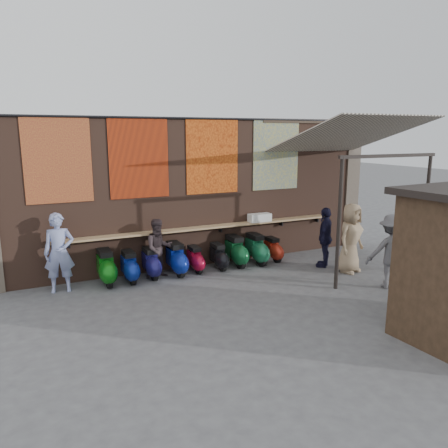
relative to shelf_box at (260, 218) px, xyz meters
name	(u,v)px	position (x,y,z in m)	size (l,w,h in m)	color
ground	(245,294)	(-1.68, -2.30, -1.24)	(70.00, 70.00, 0.00)	#474749
brick_wall	(199,193)	(-1.68, 0.40, 0.76)	(10.00, 0.40, 4.00)	brown
pier_right	(348,184)	(3.52, 0.40, 0.76)	(0.50, 0.50, 4.00)	#4C4238
eating_counter	(205,227)	(-1.68, 0.03, -0.14)	(8.00, 0.32, 0.05)	#9E7A51
shelf_box	(260,218)	(0.00, 0.00, 0.00)	(0.65, 0.28, 0.23)	white
tapestry_redgold	(58,160)	(-5.28, 0.18, 1.76)	(1.50, 0.02, 2.00)	maroon
tapestry_sun	(139,158)	(-3.38, 0.18, 1.76)	(1.50, 0.02, 2.00)	#EF3D0E
tapestry_orange	(212,156)	(-1.38, 0.18, 1.76)	(1.50, 0.02, 2.00)	#CF5B19
tapestry_multi	(276,155)	(0.62, 0.18, 1.76)	(1.50, 0.02, 2.00)	#2A4F9D
hang_rail	(202,118)	(-1.68, 0.17, 2.74)	(0.06, 0.06, 9.50)	black
scooter_stool_0	(106,268)	(-4.41, -0.28, -0.82)	(0.40, 0.89, 0.84)	#0E6311
scooter_stool_1	(130,267)	(-3.86, -0.33, -0.86)	(0.36, 0.80, 0.76)	navy
scooter_stool_2	(151,263)	(-3.30, -0.26, -0.86)	(0.36, 0.81, 0.77)	#181655
scooter_stool_3	(176,259)	(-2.64, -0.31, -0.82)	(0.40, 0.88, 0.84)	navy
scooter_stool_4	(195,259)	(-2.10, -0.27, -0.90)	(0.32, 0.71, 0.67)	#A20C29
scooter_stool_5	(219,257)	(-1.45, -0.35, -0.89)	(0.33, 0.73, 0.69)	black
scooter_stool_6	(236,251)	(-0.91, -0.29, -0.82)	(0.40, 0.88, 0.84)	#0E4723
scooter_stool_7	(256,249)	(-0.28, -0.33, -0.82)	(0.40, 0.88, 0.84)	#18623D
scooter_stool_8	(273,249)	(0.29, -0.29, -0.90)	(0.32, 0.71, 0.67)	#AA2616
diner_left	(59,253)	(-5.45, -0.30, -0.31)	(0.67, 0.44, 1.85)	#8691C4
diner_right	(159,248)	(-3.09, -0.30, -0.48)	(0.73, 0.57, 1.51)	#322729
shopper_navy	(325,237)	(1.29, -1.35, -0.42)	(0.96, 0.40, 1.65)	black
shopper_grey	(391,251)	(1.62, -3.37, -0.35)	(1.14, 0.66, 1.77)	#5B595E
shopper_tan	(351,238)	(1.57, -2.03, -0.32)	(0.90, 0.58, 1.83)	#9C8263
stall_sign	(435,227)	(0.88, -5.05, 0.63)	(1.20, 0.04, 0.50)	gold
stall_shelf	(430,274)	(0.88, -5.05, -0.30)	(1.97, 0.10, 0.06)	#473321
awning_canvas	(347,135)	(1.82, -1.40, 2.31)	(3.20, 3.40, 0.03)	beige
awning_ledger	(311,121)	(1.82, 0.19, 2.71)	(3.30, 0.08, 0.12)	#33261C
awning_header	(389,156)	(1.82, -2.90, 1.84)	(3.00, 0.08, 0.08)	black
awning_post_left	(339,224)	(0.42, -2.90, 0.31)	(0.09, 0.09, 3.10)	black
awning_post_right	(425,215)	(3.22, -2.90, 0.31)	(0.09, 0.09, 3.10)	black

